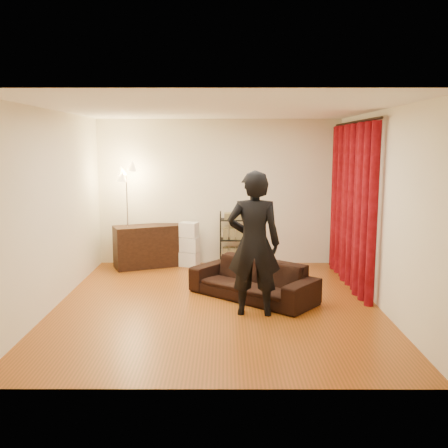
{
  "coord_description": "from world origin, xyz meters",
  "views": [
    {
      "loc": [
        0.12,
        -6.8,
        2.23
      ],
      "look_at": [
        0.1,
        0.3,
        1.1
      ],
      "focal_mm": 40.0,
      "sensor_mm": 36.0,
      "label": 1
    }
  ],
  "objects_px": {
    "person": "(254,244)",
    "storage_boxes": "(189,244)",
    "media_cabinet": "(151,246)",
    "floor_lamp": "(127,218)",
    "wire_shelf": "(233,239)",
    "sofa": "(253,280)"
  },
  "relations": [
    {
      "from": "sofa",
      "to": "storage_boxes",
      "type": "distance_m",
      "value": 2.24
    },
    {
      "from": "sofa",
      "to": "person",
      "type": "distance_m",
      "value": 0.97
    },
    {
      "from": "person",
      "to": "media_cabinet",
      "type": "bearing_deg",
      "value": -52.52
    },
    {
      "from": "person",
      "to": "floor_lamp",
      "type": "xyz_separation_m",
      "value": [
        -2.14,
        2.51,
        -0.02
      ]
    },
    {
      "from": "storage_boxes",
      "to": "wire_shelf",
      "type": "distance_m",
      "value": 0.81
    },
    {
      "from": "sofa",
      "to": "wire_shelf",
      "type": "height_order",
      "value": "wire_shelf"
    },
    {
      "from": "wire_shelf",
      "to": "floor_lamp",
      "type": "xyz_separation_m",
      "value": [
        -1.91,
        -0.14,
        0.43
      ]
    },
    {
      "from": "person",
      "to": "storage_boxes",
      "type": "height_order",
      "value": "person"
    },
    {
      "from": "storage_boxes",
      "to": "sofa",
      "type": "bearing_deg",
      "value": -61.52
    },
    {
      "from": "media_cabinet",
      "to": "storage_boxes",
      "type": "relative_size",
      "value": 1.6
    },
    {
      "from": "storage_boxes",
      "to": "floor_lamp",
      "type": "height_order",
      "value": "floor_lamp"
    },
    {
      "from": "storage_boxes",
      "to": "person",
      "type": "bearing_deg",
      "value": -68.71
    },
    {
      "from": "media_cabinet",
      "to": "floor_lamp",
      "type": "bearing_deg",
      "value": 176.22
    },
    {
      "from": "media_cabinet",
      "to": "storage_boxes",
      "type": "height_order",
      "value": "storage_boxes"
    },
    {
      "from": "person",
      "to": "media_cabinet",
      "type": "distance_m",
      "value": 3.22
    },
    {
      "from": "person",
      "to": "media_cabinet",
      "type": "height_order",
      "value": "person"
    },
    {
      "from": "sofa",
      "to": "person",
      "type": "relative_size",
      "value": 0.99
    },
    {
      "from": "storage_boxes",
      "to": "floor_lamp",
      "type": "bearing_deg",
      "value": -172.23
    },
    {
      "from": "person",
      "to": "floor_lamp",
      "type": "relative_size",
      "value": 1.02
    },
    {
      "from": "person",
      "to": "floor_lamp",
      "type": "distance_m",
      "value": 3.3
    },
    {
      "from": "wire_shelf",
      "to": "floor_lamp",
      "type": "height_order",
      "value": "floor_lamp"
    },
    {
      "from": "sofa",
      "to": "person",
      "type": "xyz_separation_m",
      "value": [
        -0.03,
        -0.7,
        0.68
      ]
    }
  ]
}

